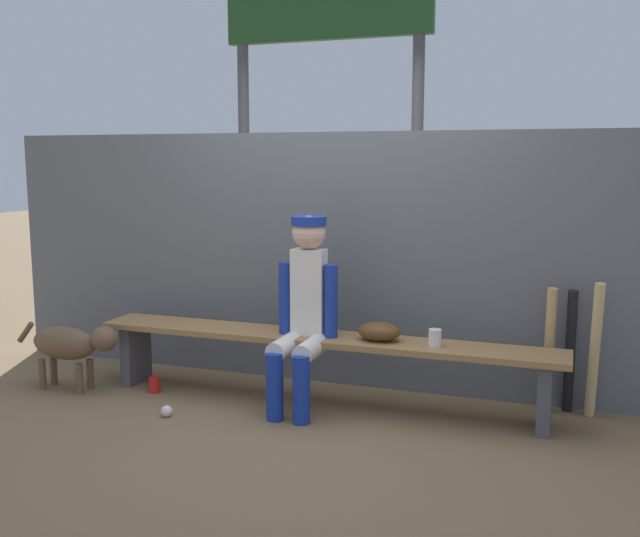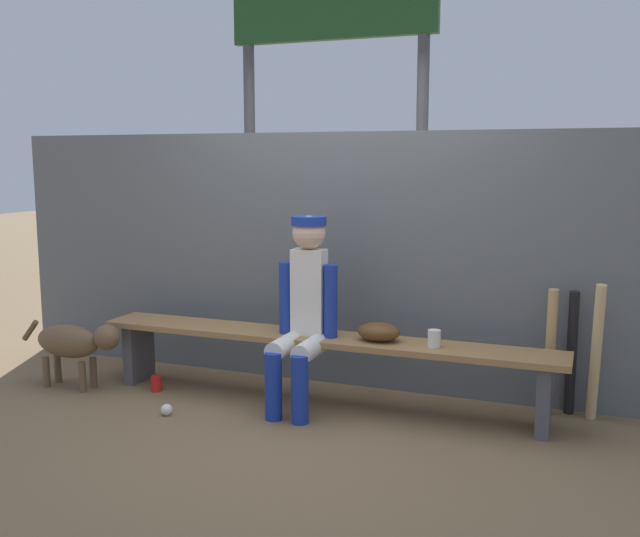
% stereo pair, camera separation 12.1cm
% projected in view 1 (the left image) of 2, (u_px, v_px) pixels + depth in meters
% --- Properties ---
extents(ground_plane, '(30.00, 30.00, 0.00)m').
position_uv_depth(ground_plane, '(320.00, 404.00, 4.85)').
color(ground_plane, brown).
extents(chainlink_fence, '(5.51, 0.03, 1.82)m').
position_uv_depth(chainlink_fence, '(342.00, 261.00, 5.15)').
color(chainlink_fence, '#595E63').
rests_on(chainlink_fence, ground_plane).
extents(dugout_bench, '(3.18, 0.36, 0.47)m').
position_uv_depth(dugout_bench, '(320.00, 349.00, 4.79)').
color(dugout_bench, olive).
rests_on(dugout_bench, ground_plane).
extents(player_seated, '(0.41, 0.55, 1.27)m').
position_uv_depth(player_seated, '(303.00, 306.00, 4.67)').
color(player_seated, silver).
rests_on(player_seated, ground_plane).
extents(baseball_glove, '(0.28, 0.20, 0.12)m').
position_uv_depth(baseball_glove, '(379.00, 331.00, 4.63)').
color(baseball_glove, '#593819').
rests_on(baseball_glove, dugout_bench).
extents(bat_wood_tan, '(0.08, 0.13, 0.83)m').
position_uv_depth(bat_wood_tan, '(549.00, 351.00, 4.61)').
color(bat_wood_tan, tan).
rests_on(bat_wood_tan, ground_plane).
extents(bat_aluminum_black, '(0.07, 0.13, 0.82)m').
position_uv_depth(bat_aluminum_black, '(570.00, 352.00, 4.62)').
color(bat_aluminum_black, black).
rests_on(bat_aluminum_black, ground_plane).
extents(bat_wood_natural, '(0.09, 0.21, 0.89)m').
position_uv_depth(bat_wood_natural, '(595.00, 351.00, 4.49)').
color(bat_wood_natural, tan).
rests_on(bat_wood_natural, ground_plane).
extents(baseball, '(0.07, 0.07, 0.07)m').
position_uv_depth(baseball, '(167.00, 411.00, 4.60)').
color(baseball, white).
rests_on(baseball, ground_plane).
extents(cup_on_ground, '(0.08, 0.08, 0.11)m').
position_uv_depth(cup_on_ground, '(155.00, 385.00, 5.07)').
color(cup_on_ground, red).
rests_on(cup_on_ground, ground_plane).
extents(cup_on_bench, '(0.08, 0.08, 0.11)m').
position_uv_depth(cup_on_bench, '(435.00, 338.00, 4.48)').
color(cup_on_bench, silver).
rests_on(cup_on_bench, dugout_bench).
extents(scoreboard, '(2.09, 0.27, 3.85)m').
position_uv_depth(scoreboard, '(333.00, 33.00, 6.06)').
color(scoreboard, '#3F3F42').
rests_on(scoreboard, ground_plane).
extents(dog, '(0.84, 0.20, 0.49)m').
position_uv_depth(dog, '(71.00, 344.00, 5.09)').
color(dog, brown).
rests_on(dog, ground_plane).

